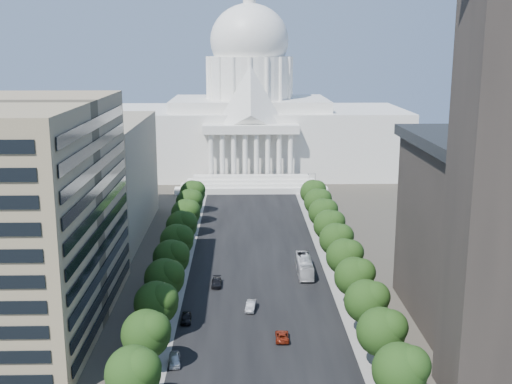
{
  "coord_description": "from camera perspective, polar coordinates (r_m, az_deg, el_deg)",
  "views": [
    {
      "loc": [
        -3.28,
        -66.68,
        49.04
      ],
      "look_at": [
        -0.06,
        73.39,
        17.0
      ],
      "focal_mm": 45.0,
      "sensor_mm": 36.0,
      "label": 1
    }
  ],
  "objects": [
    {
      "name": "tree_r_j",
      "position": [
        192.5,
        5.17,
        0.05
      ],
      "size": [
        7.79,
        7.6,
        9.97
      ],
      "color": "#33261C",
      "rests_on": "ground"
    },
    {
      "name": "tree_l_i",
      "position": [
        180.18,
        -5.86,
        -0.86
      ],
      "size": [
        7.79,
        7.6,
        9.97
      ],
      "color": "#33261C",
      "rests_on": "ground"
    },
    {
      "name": "tree_r_d",
      "position": [
        124.05,
        8.88,
        -7.36
      ],
      "size": [
        7.79,
        7.6,
        9.97
      ],
      "color": "#33261C",
      "rests_on": "ground"
    },
    {
      "name": "tree_r_a",
      "position": [
        91.87,
        12.91,
        -15.09
      ],
      "size": [
        7.79,
        7.6,
        9.97
      ],
      "color": "#33261C",
      "rests_on": "ground"
    },
    {
      "name": "tree_l_f",
      "position": [
        145.59,
        -6.95,
        -4.22
      ],
      "size": [
        7.79,
        7.6,
        9.97
      ],
      "color": "#33261C",
      "rests_on": "ground"
    },
    {
      "name": "streetlight_a",
      "position": [
        91.02,
        14.16,
        -15.89
      ],
      "size": [
        2.61,
        0.44,
        9.0
      ],
      "color": "gray",
      "rests_on": "ground"
    },
    {
      "name": "car_parked",
      "position": [
        105.08,
        -7.26,
        -14.56
      ],
      "size": [
        2.31,
        4.8,
        1.58
      ],
      "primitive_type": "imported",
      "rotation": [
        0.0,
        0.0,
        0.1
      ],
      "color": "#AFB3B7",
      "rests_on": "ground"
    },
    {
      "name": "streetlight_e",
      "position": [
        183.36,
        5.99,
        -0.82
      ],
      "size": [
        2.61,
        0.44,
        9.0
      ],
      "color": "gray",
      "rests_on": "ground"
    },
    {
      "name": "car_red",
      "position": [
        112.11,
        2.33,
        -12.68
      ],
      "size": [
        2.37,
        4.96,
        1.37
      ],
      "primitive_type": "imported",
      "rotation": [
        0.0,
        0.0,
        3.12
      ],
      "color": "maroon",
      "rests_on": "ground"
    },
    {
      "name": "tree_l_h",
      "position": [
        168.58,
        -6.17,
        -1.83
      ],
      "size": [
        7.79,
        7.6,
        9.97
      ],
      "color": "#33261C",
      "rests_on": "ground"
    },
    {
      "name": "car_silver",
      "position": [
        123.58,
        -0.46,
        -10.09
      ],
      "size": [
        2.35,
        5.06,
        1.6
      ],
      "primitive_type": "imported",
      "rotation": [
        0.0,
        0.0,
        -0.14
      ],
      "color": "#93959A",
      "rests_on": "ground"
    },
    {
      "name": "tree_r_c",
      "position": [
        113.06,
        9.94,
        -9.45
      ],
      "size": [
        7.79,
        7.6,
        9.97
      ],
      "color": "#33261C",
      "rests_on": "ground"
    },
    {
      "name": "car_dark_a",
      "position": [
        119.3,
        -6.23,
        -11.06
      ],
      "size": [
        2.0,
        4.64,
        1.56
      ],
      "primitive_type": "imported",
      "rotation": [
        0.0,
        0.0,
        0.03
      ],
      "color": "black",
      "rests_on": "ground"
    },
    {
      "name": "streetlight_c",
      "position": [
        135.84,
        8.63,
        -5.82
      ],
      "size": [
        2.61,
        0.44,
        9.0
      ],
      "color": "gray",
      "rests_on": "ground"
    },
    {
      "name": "tree_l_e",
      "position": [
        134.23,
        -7.43,
        -5.73
      ],
      "size": [
        7.79,
        7.6,
        9.97
      ],
      "color": "#33261C",
      "rests_on": "ground"
    },
    {
      "name": "tree_l_d",
      "position": [
        122.99,
        -8.02,
        -7.51
      ],
      "size": [
        7.79,
        7.6,
        9.97
      ],
      "color": "#33261C",
      "rests_on": "ground"
    },
    {
      "name": "streetlight_b",
      "position": [
        112.89,
        10.8,
        -9.87
      ],
      "size": [
        2.61,
        0.44,
        9.0
      ],
      "color": "gray",
      "rests_on": "ground"
    },
    {
      "name": "tree_r_f",
      "position": [
        146.49,
        7.25,
        -4.13
      ],
      "size": [
        7.79,
        7.6,
        9.97
      ],
      "color": "#33261C",
      "rests_on": "ground"
    },
    {
      "name": "tree_l_a",
      "position": [
        90.44,
        -10.7,
        -15.45
      ],
      "size": [
        7.79,
        7.6,
        9.97
      ],
      "color": "#33261C",
      "rests_on": "ground"
    },
    {
      "name": "office_block_left_far",
      "position": [
        175.9,
        -16.02,
        1.22
      ],
      "size": [
        38.0,
        52.0,
        30.0
      ],
      "primitive_type": "cube",
      "color": "gray",
      "rests_on": "ground"
    },
    {
      "name": "tree_r_h",
      "position": [
        169.36,
        6.06,
        -1.76
      ],
      "size": [
        7.79,
        7.6,
        9.97
      ],
      "color": "#33261C",
      "rests_on": "ground"
    },
    {
      "name": "tree_l_b",
      "position": [
        101.03,
        -9.59,
        -12.24
      ],
      "size": [
        7.79,
        7.6,
        9.97
      ],
      "color": "#33261C",
      "rests_on": "ground"
    },
    {
      "name": "tree_r_e",
      "position": [
        135.2,
        7.99,
        -5.61
      ],
      "size": [
        7.79,
        7.6,
        9.97
      ],
      "color": "#33261C",
      "rests_on": "ground"
    },
    {
      "name": "sidewalk_right",
      "position": [
        165.68,
        6.49,
        -4.42
      ],
      "size": [
        8.0,
        260.0,
        0.02
      ],
      "primitive_type": "cube",
      "color": "gray",
      "rests_on": "ground"
    },
    {
      "name": "car_dark_b",
      "position": [
        135.36,
        -3.53,
        -8.05
      ],
      "size": [
        2.09,
        5.14,
        1.49
      ],
      "primitive_type": "imported",
      "rotation": [
        0.0,
        0.0,
        0.0
      ],
      "color": "black",
      "rests_on": "ground"
    },
    {
      "name": "tree_r_i",
      "position": [
        180.9,
        5.59,
        -0.8
      ],
      "size": [
        7.79,
        7.6,
        9.97
      ],
      "color": "#33261C",
      "rests_on": "ground"
    },
    {
      "name": "streetlight_d",
      "position": [
        159.41,
        7.11,
        -2.95
      ],
      "size": [
        2.61,
        0.44,
        9.0
      ],
      "color": "gray",
      "rests_on": "ground"
    },
    {
      "name": "tree_r_b",
      "position": [
        102.31,
        11.26,
        -11.98
      ],
      "size": [
        7.79,
        7.6,
        9.97
      ],
      "color": "#33261C",
      "rests_on": "ground"
    },
    {
      "name": "tree_r_g",
      "position": [
        157.88,
        6.61,
        -2.86
      ],
      "size": [
        7.79,
        7.6,
        9.97
      ],
      "color": "#33261C",
      "rests_on": "ground"
    },
    {
      "name": "tree_l_j",
      "position": [
        191.82,
        -5.58,
        -0.01
      ],
      "size": [
        7.79,
        7.6,
        9.97
      ],
      "color": "#33261C",
      "rests_on": "ground"
    },
    {
      "name": "capitol",
      "position": [
        253.26,
        -0.57,
        6.3
      ],
      "size": [
        120.0,
        56.0,
        73.0
      ],
      "color": "white",
      "rests_on": "ground"
    },
    {
      "name": "sidewalk_left",
      "position": [
        164.92,
        -6.75,
        -4.51
      ],
      "size": [
        8.0,
        260.0,
        0.02
      ],
      "primitive_type": "cube",
      "color": "gray",
      "rests_on": "ground"
    },
    {
      "name": "streetlight_f",
      "position": [
        207.55,
        5.13,
        0.81
      ],
      "size": [
        2.61,
        0.44,
        9.0
      ],
      "color": "gray",
      "rests_on": "ground"
    },
    {
      "name": "tree_l_c",
      "position": [
        111.91,
        -8.72,
        -9.64
      ],
      "size": [
        7.79,
        7.6,
        9.97
      ],
      "color": "#33261C",
      "rests_on": "ground"
    },
    {
      "name": "road_asphalt",
      "position": [
        164.2,
        -0.11,
        -4.5
      ],
      "size": [
        30.0,
        260.0,
        0.01
      ],
      "primitive_type": "cube",
      "color": "black",
      "rests_on": "ground"
    },
    {
      "name": "city_bus",
      "position": [
        142.17,
        4.32,
        -6.56
      ],
      "size": [
        3.12,
        12.99,
        3.61
      ],
      "primitive_type": "imported",
      "rotation": [
        0.0,
        0.0,
        -0.01
      ],
      "color": "silver",
      "rests_on": "ground"
    },
    {
      "name": "tree_l_g",
      "position": [
        157.05,
        -6.53,
        -2.94
      ],
      "size": [
        7.79,
        7.6,
        9.97
      ],
      "color": "#33261C",
      "rests_on": "ground"
    }
  ]
}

